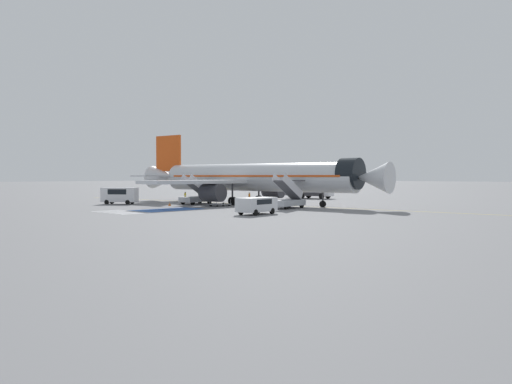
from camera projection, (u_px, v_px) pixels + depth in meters
The scene contains 19 objects.
ground_plane at pixel (255, 205), 68.77m from camera, with size 600.00×600.00×0.00m, color slate.
apron_leadline_yellow at pixel (255, 204), 69.29m from camera, with size 0.20×74.69×0.01m, color gold.
apron_stand_patch_blue at pixel (168, 210), 58.50m from camera, with size 4.50×8.10×0.01m, color #2856A8.
apron_walkway_bar_0 at pixel (107, 211), 56.67m from camera, with size 0.44×3.60×0.01m, color silver.
apron_walkway_bar_1 at pixel (112, 211), 55.85m from camera, with size 0.44×3.60×0.01m, color silver.
apron_walkway_bar_2 at pixel (118, 212), 55.03m from camera, with size 0.44×3.60×0.01m, color silver.
apron_walkway_bar_3 at pixel (124, 212), 54.20m from camera, with size 0.44×3.60×0.01m, color silver.
apron_walkway_bar_4 at pixel (130, 213), 53.38m from camera, with size 0.44×3.60×0.01m, color silver.
apron_walkway_bar_5 at pixel (136, 213), 52.56m from camera, with size 0.44×3.60×0.01m, color silver.
airliner at pixel (251, 178), 69.56m from camera, with size 40.77×32.23×10.37m.
boarding_stairs_forward at pixel (288, 200), 60.62m from camera, with size 2.71×5.41×4.27m.
boarding_stairs_aft at pixel (197, 197), 69.86m from camera, with size 2.71×5.41×4.23m.
fuel_tanker at pixel (309, 188), 87.68m from camera, with size 8.69×3.64×3.46m.
service_van_0 at pixel (120, 194), 69.91m from camera, with size 5.04×4.43×2.32m.
service_van_1 at pixel (257, 204), 51.23m from camera, with size 2.40×4.67×1.74m.
baggage_cart at pixel (220, 204), 65.13m from camera, with size 1.65×2.68×0.87m.
ground_crew_0 at pixel (185, 197), 73.34m from camera, with size 0.46×0.47×1.60m.
ground_crew_1 at pixel (249, 198), 65.59m from camera, with size 0.45×0.48×1.81m.
traffic_cone_0 at pixel (170, 204), 66.10m from camera, with size 0.42×0.42×0.47m.
Camera 1 is at (47.25, -49.84, 3.99)m, focal length 35.00 mm.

